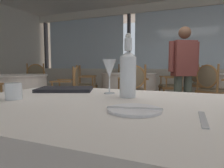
{
  "coord_description": "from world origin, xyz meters",
  "views": [
    {
      "loc": [
        0.17,
        -2.14,
        0.92
      ],
      "look_at": [
        -0.21,
        -1.19,
        0.83
      ],
      "focal_mm": 30.8,
      "sensor_mm": 36.0,
      "label": 1
    }
  ],
  "objects_px": {
    "dining_chair_3_1": "(133,86)",
    "side_plate": "(134,110)",
    "dining_chair_0_0": "(69,87)",
    "dining_chair_3_3": "(126,78)",
    "dining_chair_0_1": "(34,81)",
    "dining_chair_1_3": "(200,81)",
    "diner_person_0": "(183,69)",
    "wine_glass": "(109,70)",
    "dining_chair_3_2": "(174,82)",
    "dining_chair_1_0": "(211,86)",
    "menu_book": "(65,89)",
    "water_tumbler": "(14,91)",
    "dining_chair_3_0": "(83,82)",
    "water_bottle": "(128,72)"
  },
  "relations": [
    {
      "from": "side_plate",
      "to": "menu_book",
      "type": "distance_m",
      "value": 0.67
    },
    {
      "from": "dining_chair_0_0",
      "to": "menu_book",
      "type": "bearing_deg",
      "value": 100.83
    },
    {
      "from": "dining_chair_3_3",
      "to": "side_plate",
      "type": "bearing_deg",
      "value": -3.1
    },
    {
      "from": "side_plate",
      "to": "dining_chair_0_1",
      "type": "distance_m",
      "value": 4.41
    },
    {
      "from": "side_plate",
      "to": "dining_chair_1_3",
      "type": "relative_size",
      "value": 0.2
    },
    {
      "from": "dining_chair_0_0",
      "to": "wine_glass",
      "type": "bearing_deg",
      "value": 106.4
    },
    {
      "from": "dining_chair_3_1",
      "to": "diner_person_0",
      "type": "relative_size",
      "value": 0.61
    },
    {
      "from": "dining_chair_1_0",
      "to": "diner_person_0",
      "type": "bearing_deg",
      "value": 179.43
    },
    {
      "from": "dining_chair_0_1",
      "to": "dining_chair_1_3",
      "type": "bearing_deg",
      "value": 92.21
    },
    {
      "from": "side_plate",
      "to": "dining_chair_1_0",
      "type": "xyz_separation_m",
      "value": [
        0.56,
        3.29,
        -0.2
      ]
    },
    {
      "from": "dining_chair_3_1",
      "to": "diner_person_0",
      "type": "height_order",
      "value": "diner_person_0"
    },
    {
      "from": "water_bottle",
      "to": "dining_chair_3_1",
      "type": "distance_m",
      "value": 2.52
    },
    {
      "from": "dining_chair_0_1",
      "to": "dining_chair_1_3",
      "type": "relative_size",
      "value": 1.05
    },
    {
      "from": "wine_glass",
      "to": "dining_chair_0_1",
      "type": "relative_size",
      "value": 0.2
    },
    {
      "from": "side_plate",
      "to": "dining_chair_3_1",
      "type": "bearing_deg",
      "value": 105.71
    },
    {
      "from": "dining_chair_3_2",
      "to": "dining_chair_3_3",
      "type": "xyz_separation_m",
      "value": [
        -1.39,
        0.61,
        0.01
      ]
    },
    {
      "from": "dining_chair_3_1",
      "to": "dining_chair_3_3",
      "type": "height_order",
      "value": "dining_chair_3_3"
    },
    {
      "from": "dining_chair_0_0",
      "to": "diner_person_0",
      "type": "distance_m",
      "value": 2.04
    },
    {
      "from": "diner_person_0",
      "to": "dining_chair_1_0",
      "type": "bearing_deg",
      "value": 107.13
    },
    {
      "from": "dining_chair_3_0",
      "to": "dining_chair_3_3",
      "type": "xyz_separation_m",
      "value": [
        0.61,
        1.39,
        0.02
      ]
    },
    {
      "from": "dining_chair_1_0",
      "to": "dining_chair_3_3",
      "type": "bearing_deg",
      "value": 96.71
    },
    {
      "from": "dining_chair_0_1",
      "to": "dining_chair_1_0",
      "type": "bearing_deg",
      "value": 72.24
    },
    {
      "from": "dining_chair_0_1",
      "to": "dining_chair_3_0",
      "type": "height_order",
      "value": "dining_chair_0_1"
    },
    {
      "from": "dining_chair_3_0",
      "to": "diner_person_0",
      "type": "xyz_separation_m",
      "value": [
        2.23,
        -0.55,
        0.33
      ]
    },
    {
      "from": "dining_chair_1_3",
      "to": "water_tumbler",
      "type": "bearing_deg",
      "value": -61.91
    },
    {
      "from": "side_plate",
      "to": "menu_book",
      "type": "height_order",
      "value": "menu_book"
    },
    {
      "from": "menu_book",
      "to": "diner_person_0",
      "type": "xyz_separation_m",
      "value": [
        0.64,
        2.38,
        0.11
      ]
    },
    {
      "from": "dining_chair_3_2",
      "to": "diner_person_0",
      "type": "distance_m",
      "value": 1.38
    },
    {
      "from": "water_tumbler",
      "to": "dining_chair_0_1",
      "type": "relative_size",
      "value": 0.08
    },
    {
      "from": "water_bottle",
      "to": "water_tumbler",
      "type": "bearing_deg",
      "value": -150.89
    },
    {
      "from": "dining_chair_0_1",
      "to": "dining_chair_3_0",
      "type": "xyz_separation_m",
      "value": [
        1.15,
        0.36,
        -0.01
      ]
    },
    {
      "from": "wine_glass",
      "to": "side_plate",
      "type": "bearing_deg",
      "value": -56.4
    },
    {
      "from": "menu_book",
      "to": "dining_chair_3_3",
      "type": "distance_m",
      "value": 4.43
    },
    {
      "from": "water_tumbler",
      "to": "dining_chair_1_3",
      "type": "relative_size",
      "value": 0.08
    },
    {
      "from": "dining_chair_3_1",
      "to": "dining_chair_3_2",
      "type": "xyz_separation_m",
      "value": [
        0.62,
        1.38,
        0.0
      ]
    },
    {
      "from": "diner_person_0",
      "to": "wine_glass",
      "type": "bearing_deg",
      "value": -39.66
    },
    {
      "from": "water_tumbler",
      "to": "dining_chair_1_3",
      "type": "distance_m",
      "value": 4.8
    },
    {
      "from": "dining_chair_0_1",
      "to": "dining_chair_3_0",
      "type": "bearing_deg",
      "value": 84.65
    },
    {
      "from": "dining_chair_0_0",
      "to": "dining_chair_3_3",
      "type": "distance_m",
      "value": 2.35
    },
    {
      "from": "dining_chair_3_1",
      "to": "side_plate",
      "type": "bearing_deg",
      "value": 174.53
    },
    {
      "from": "wine_glass",
      "to": "dining_chair_0_0",
      "type": "bearing_deg",
      "value": 129.42
    },
    {
      "from": "side_plate",
      "to": "dining_chair_3_1",
      "type": "distance_m",
      "value": 2.81
    },
    {
      "from": "wine_glass",
      "to": "water_tumbler",
      "type": "relative_size",
      "value": 2.48
    },
    {
      "from": "dining_chair_0_0",
      "to": "dining_chair_3_2",
      "type": "height_order",
      "value": "dining_chair_3_2"
    },
    {
      "from": "dining_chair_1_3",
      "to": "diner_person_0",
      "type": "height_order",
      "value": "diner_person_0"
    },
    {
      "from": "dining_chair_3_1",
      "to": "water_tumbler",
      "type": "bearing_deg",
      "value": 162.47
    },
    {
      "from": "dining_chair_0_1",
      "to": "dining_chair_3_2",
      "type": "xyz_separation_m",
      "value": [
        3.14,
        1.14,
        -0.01
      ]
    },
    {
      "from": "menu_book",
      "to": "dining_chair_3_3",
      "type": "relative_size",
      "value": 0.34
    },
    {
      "from": "dining_chair_3_0",
      "to": "dining_chair_3_1",
      "type": "relative_size",
      "value": 0.99
    },
    {
      "from": "water_tumbler",
      "to": "diner_person_0",
      "type": "bearing_deg",
      "value": 76.18
    }
  ]
}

